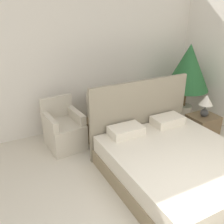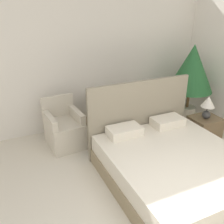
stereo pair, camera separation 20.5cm
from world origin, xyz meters
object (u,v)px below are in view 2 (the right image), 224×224
object	(u,v)px
armchair_near_window_left	(65,130)
armchair_near_window_right	(108,122)
potted_palm	(192,71)
bed	(172,164)
nightstand	(204,130)
side_table	(88,130)
table_lamp	(208,105)

from	to	relation	value
armchair_near_window_left	armchair_near_window_right	xyz separation A→B (m)	(0.89, 0.00, 0.00)
armchair_near_window_right	potted_palm	xyz separation A→B (m)	(1.88, -0.12, 0.87)
bed	potted_palm	size ratio (longest dim) A/B	1.25
armchair_near_window_right	potted_palm	bearing A→B (deg)	-3.07
potted_palm	nightstand	bearing A→B (deg)	-110.27
bed	side_table	distance (m)	1.82
armchair_near_window_left	armchair_near_window_right	distance (m)	0.89
armchair_near_window_right	side_table	distance (m)	0.45
nightstand	table_lamp	xyz separation A→B (m)	(-0.03, -0.03, 0.53)
armchair_near_window_left	armchair_near_window_right	size ratio (longest dim) A/B	1.00
bed	table_lamp	size ratio (longest dim) A/B	4.94
potted_palm	table_lamp	bearing A→B (deg)	-111.40
armchair_near_window_left	table_lamp	xyz separation A→B (m)	(2.41, -1.02, 0.49)
armchair_near_window_left	potted_palm	bearing A→B (deg)	-6.69
bed	armchair_near_window_left	xyz separation A→B (m)	(-1.18, 1.69, 0.01)
nightstand	bed	bearing A→B (deg)	-151.38
armchair_near_window_left	bed	bearing A→B (deg)	-59.35
table_lamp	armchair_near_window_right	bearing A→B (deg)	146.09
nightstand	table_lamp	bearing A→B (deg)	-139.71
armchair_near_window_right	table_lamp	xyz separation A→B (m)	(1.52, -1.02, 0.49)
armchair_near_window_right	side_table	xyz separation A→B (m)	(-0.44, -0.02, -0.08)
armchair_near_window_right	bed	bearing A→B (deg)	-79.79
table_lamp	side_table	xyz separation A→B (m)	(-1.96, 1.01, -0.57)
armchair_near_window_left	table_lamp	distance (m)	2.66
armchair_near_window_left	potted_palm	size ratio (longest dim) A/B	0.52
table_lamp	side_table	world-z (taller)	table_lamp
bed	table_lamp	xyz separation A→B (m)	(1.23, 0.66, 0.50)
armchair_near_window_left	nightstand	distance (m)	2.63
bed	nightstand	world-z (taller)	bed
armchair_near_window_right	potted_palm	world-z (taller)	potted_palm
nightstand	side_table	bearing A→B (deg)	153.79
nightstand	side_table	distance (m)	2.22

